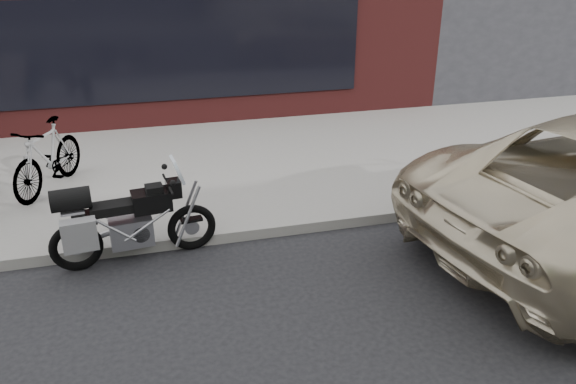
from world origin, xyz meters
TOP-DOWN VIEW (x-y plane):
  - near_sidewalk at (0.00, 7.00)m, footprint 44.00×6.00m
  - motorcycle at (-1.90, 3.86)m, footprint 2.03×0.80m
  - bicycle_rear at (-3.00, 6.13)m, footprint 1.21×1.82m

SIDE VIEW (x-z plane):
  - near_sidewalk at x=0.00m, z-range 0.00..0.15m
  - motorcycle at x=-1.90m, z-range -0.09..1.19m
  - bicycle_rear at x=-3.00m, z-range 0.15..1.22m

